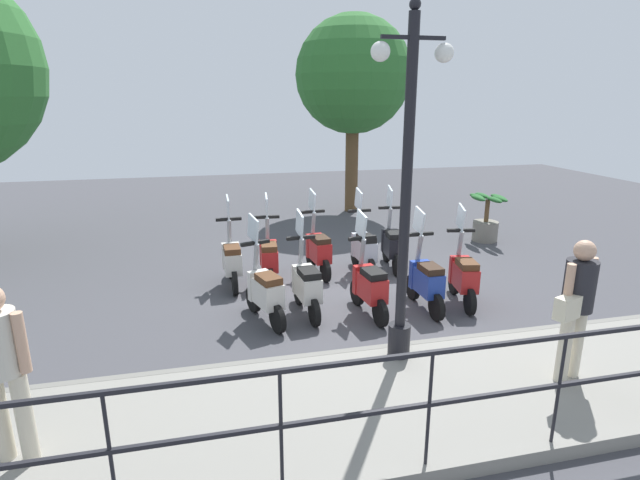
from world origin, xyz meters
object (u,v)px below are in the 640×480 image
potted_palm (486,222)px  scooter_far_0 (392,244)px  pedestrian_distant (2,362)px  scooter_near_0 (463,275)px  pedestrian_with_bag (577,301)px  scooter_far_3 (269,257)px  scooter_far_2 (318,249)px  scooter_near_3 (306,284)px  tree_distant (353,76)px  scooter_far_1 (363,248)px  scooter_near_2 (369,285)px  scooter_near_4 (265,291)px  scooter_far_4 (232,260)px  lamp_post_near (405,215)px  scooter_near_1 (425,280)px

potted_palm → scooter_far_0: bearing=115.6°
pedestrian_distant → scooter_near_0: (2.50, -5.56, -0.60)m
pedestrian_with_bag → scooter_far_3: 4.97m
scooter_far_3 → scooter_far_2: bearing=-71.5°
scooter_near_3 → tree_distant: bearing=-26.5°
scooter_far_1 → scooter_far_2: 0.84m
potted_palm → scooter_near_2: size_ratio=0.69×
scooter_near_4 → scooter_far_4: 1.60m
lamp_post_near → scooter_far_2: size_ratio=2.57×
scooter_near_1 → scooter_far_1: bearing=11.5°
pedestrian_with_bag → scooter_far_3: bearing=14.6°
scooter_near_4 → scooter_far_0: same height
scooter_far_2 → scooter_far_3: size_ratio=1.00×
scooter_near_2 → scooter_far_2: same height
pedestrian_distant → scooter_near_4: size_ratio=1.03×
scooter_near_0 → scooter_near_2: 1.57m
lamp_post_near → potted_palm: lamp_post_near is taller
scooter_far_0 → scooter_far_1: same height
scooter_near_4 → pedestrian_with_bag: bearing=-147.7°
scooter_near_1 → scooter_far_0: (1.92, -0.21, 0.00)m
scooter_near_0 → scooter_near_1: size_ratio=1.00×
pedestrian_with_bag → pedestrian_distant: (-0.02, 5.47, 0.00)m
scooter_near_4 → lamp_post_near: bearing=-156.6°
scooter_near_0 → scooter_far_4: size_ratio=1.00×
scooter_near_3 → scooter_far_4: same height
scooter_near_1 → scooter_near_3: same height
potted_palm → scooter_near_4: (-3.14, 5.43, 0.04)m
scooter_near_1 → scooter_near_4: (0.12, 2.44, 0.00)m
tree_distant → scooter_near_3: bearing=158.0°
scooter_near_1 → scooter_far_3: 2.74m
pedestrian_with_bag → potted_palm: pedestrian_with_bag is taller
scooter_near_3 → scooter_far_0: (1.69, -2.01, 0.00)m
scooter_near_3 → scooter_far_0: bearing=-54.4°
scooter_near_1 → scooter_far_1: same height
scooter_near_4 → scooter_far_1: same height
scooter_near_3 → lamp_post_near: bearing=-160.4°
scooter_far_1 → scooter_far_2: same height
pedestrian_with_bag → scooter_far_0: bearing=-14.3°
potted_palm → tree_distant: bearing=29.2°
scooter_near_2 → scooter_far_1: bearing=-21.6°
pedestrian_with_bag → potted_palm: bearing=-42.2°
pedestrian_distant → scooter_far_2: size_ratio=1.03×
tree_distant → scooter_near_4: bearing=153.9°
pedestrian_distant → scooter_far_2: pedestrian_distant is taller
potted_palm → scooter_far_3: 5.39m
scooter_near_2 → scooter_near_3: same height
pedestrian_with_bag → scooter_near_3: size_ratio=1.03×
scooter_near_3 → scooter_near_4: (-0.11, 0.63, 0.00)m
pedestrian_with_bag → scooter_near_3: bearing=22.8°
potted_palm → scooter_near_0: size_ratio=0.69×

